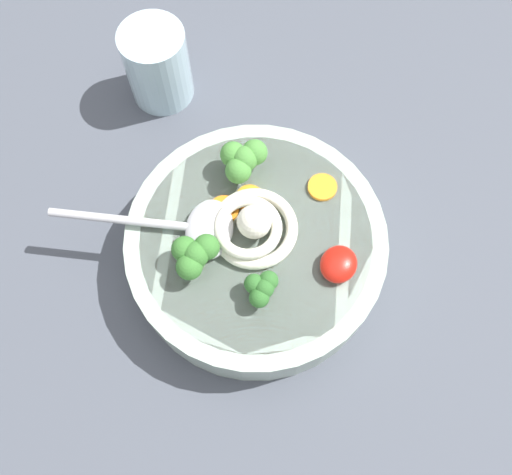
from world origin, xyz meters
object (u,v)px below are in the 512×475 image
Objects in this scene: soup_bowl at (256,248)px; noodle_pile at (253,226)px; soup_spoon at (194,228)px; drinking_glass at (157,65)px.

noodle_pile is at bearing -125.44° from soup_bowl.
noodle_pile is 5.35cm from soup_spoon.
noodle_pile is 0.99× the size of drinking_glass.
noodle_pile reaches higher than soup_bowl.
soup_bowl is at bearing 180.00° from soup_spoon.
soup_bowl is 2.76× the size of noodle_pile.
soup_bowl is at bearing 55.64° from drinking_glass.
drinking_glass is at bearing -124.33° from noodle_pile.
drinking_glass is (-13.07, -19.12, 1.59)cm from soup_bowl.
soup_spoon is 20.61cm from drinking_glass.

